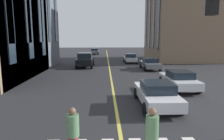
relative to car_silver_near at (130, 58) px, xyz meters
name	(u,v)px	position (x,y,z in m)	size (l,w,h in m)	color
lane_centre_line	(110,70)	(-7.24, 3.37, -0.70)	(80.00, 0.16, 0.01)	#D8C64C
car_silver_near	(130,58)	(0.00, 0.00, 0.00)	(3.90, 1.89, 1.40)	#B7BABF
car_grey_mid	(95,51)	(16.68, 6.31, 0.00)	(4.40, 1.95, 1.37)	slate
car_white_parked_a	(156,93)	(-20.05, 1.12, 0.00)	(4.40, 1.95, 1.37)	silver
car_white_far	(179,79)	(-16.33, -1.53, 0.00)	(4.40, 1.95, 1.37)	silver
car_black_oncoming	(85,60)	(-4.58, 6.50, 0.27)	(4.70, 2.14, 1.88)	black
car_grey_parked_b	(150,64)	(-6.86, -1.53, 0.00)	(4.40, 1.95, 1.37)	slate
pedestrian_near	(152,137)	(-25.26, 2.61, 0.18)	(0.38, 0.38, 1.76)	#2D4C7F
pedestrian_companion	(73,134)	(-24.93, 4.93, 0.14)	(0.38, 0.38, 1.68)	maroon
building_right_near	(190,17)	(3.96, -10.70, 6.68)	(12.06, 13.26, 14.76)	#846B51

